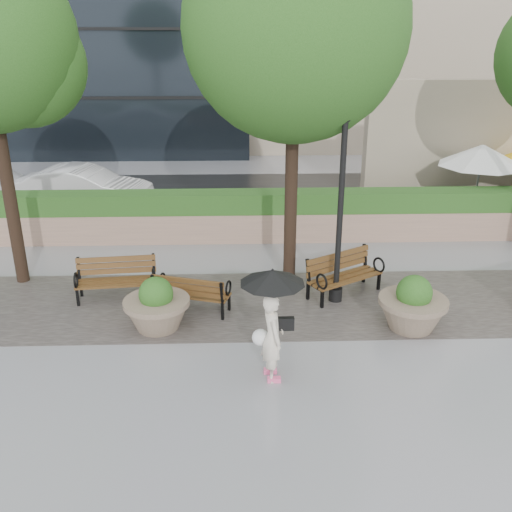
{
  "coord_description": "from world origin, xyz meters",
  "views": [
    {
      "loc": [
        0.48,
        -7.84,
        5.46
      ],
      "look_at": [
        0.83,
        2.99,
        1.1
      ],
      "focal_mm": 40.0,
      "sensor_mm": 36.0,
      "label": 1
    }
  ],
  "objects_px": {
    "car_right": "(84,189)",
    "planter_right": "(412,308)",
    "bench_1": "(117,288)",
    "bench_3": "(344,283)",
    "bench_2": "(192,300)",
    "planter_left": "(157,309)",
    "lamppost": "(340,223)",
    "pedestrian": "(272,314)"
  },
  "relations": [
    {
      "from": "car_right",
      "to": "planter_right",
      "type": "bearing_deg",
      "value": -125.24
    },
    {
      "from": "bench_1",
      "to": "bench_3",
      "type": "distance_m",
      "value": 4.91
    },
    {
      "from": "bench_1",
      "to": "bench_2",
      "type": "height_order",
      "value": "bench_1"
    },
    {
      "from": "bench_3",
      "to": "planter_left",
      "type": "height_order",
      "value": "planter_left"
    },
    {
      "from": "bench_2",
      "to": "lamppost",
      "type": "xyz_separation_m",
      "value": [
        3.04,
        0.39,
        1.51
      ]
    },
    {
      "from": "bench_2",
      "to": "planter_right",
      "type": "distance_m",
      "value": 4.4
    },
    {
      "from": "car_right",
      "to": "planter_left",
      "type": "bearing_deg",
      "value": -148.33
    },
    {
      "from": "car_right",
      "to": "pedestrian",
      "type": "relative_size",
      "value": 2.22
    },
    {
      "from": "planter_left",
      "to": "pedestrian",
      "type": "relative_size",
      "value": 0.66
    },
    {
      "from": "planter_left",
      "to": "bench_1",
      "type": "bearing_deg",
      "value": 128.02
    },
    {
      "from": "bench_3",
      "to": "car_right",
      "type": "bearing_deg",
      "value": 106.86
    },
    {
      "from": "planter_right",
      "to": "lamppost",
      "type": "xyz_separation_m",
      "value": [
        -1.27,
        1.25,
        1.33
      ]
    },
    {
      "from": "planter_right",
      "to": "car_right",
      "type": "bearing_deg",
      "value": 135.93
    },
    {
      "from": "planter_left",
      "to": "lamppost",
      "type": "distance_m",
      "value": 4.04
    },
    {
      "from": "bench_2",
      "to": "bench_3",
      "type": "xyz_separation_m",
      "value": [
        3.26,
        0.67,
        0.03
      ]
    },
    {
      "from": "bench_1",
      "to": "bench_3",
      "type": "xyz_separation_m",
      "value": [
        4.91,
        0.06,
        0.01
      ]
    },
    {
      "from": "bench_1",
      "to": "pedestrian",
      "type": "bearing_deg",
      "value": -49.74
    },
    {
      "from": "planter_left",
      "to": "bench_2",
      "type": "bearing_deg",
      "value": 48.95
    },
    {
      "from": "bench_2",
      "to": "planter_right",
      "type": "xyz_separation_m",
      "value": [
        4.31,
        -0.87,
        0.19
      ]
    },
    {
      "from": "planter_left",
      "to": "planter_right",
      "type": "height_order",
      "value": "planter_right"
    },
    {
      "from": "bench_1",
      "to": "car_right",
      "type": "bearing_deg",
      "value": 103.46
    },
    {
      "from": "bench_1",
      "to": "car_right",
      "type": "relative_size",
      "value": 0.4
    },
    {
      "from": "lamppost",
      "to": "car_right",
      "type": "distance_m",
      "value": 9.68
    },
    {
      "from": "planter_right",
      "to": "planter_left",
      "type": "bearing_deg",
      "value": 178.13
    },
    {
      "from": "bench_1",
      "to": "planter_left",
      "type": "xyz_separation_m",
      "value": [
        1.03,
        -1.32,
        0.15
      ]
    },
    {
      "from": "planter_left",
      "to": "planter_right",
      "type": "bearing_deg",
      "value": -1.87
    },
    {
      "from": "lamppost",
      "to": "pedestrian",
      "type": "height_order",
      "value": "lamppost"
    },
    {
      "from": "bench_2",
      "to": "planter_left",
      "type": "relative_size",
      "value": 1.29
    },
    {
      "from": "bench_2",
      "to": "pedestrian",
      "type": "bearing_deg",
      "value": 139.05
    },
    {
      "from": "bench_1",
      "to": "planter_right",
      "type": "bearing_deg",
      "value": -19.65
    },
    {
      "from": "bench_1",
      "to": "bench_2",
      "type": "xyz_separation_m",
      "value": [
        1.65,
        -0.61,
        -0.02
      ]
    },
    {
      "from": "planter_right",
      "to": "bench_3",
      "type": "bearing_deg",
      "value": 124.19
    },
    {
      "from": "car_right",
      "to": "bench_2",
      "type": "bearing_deg",
      "value": -142.34
    },
    {
      "from": "planter_left",
      "to": "car_right",
      "type": "xyz_separation_m",
      "value": [
        -3.27,
        7.78,
        0.29
      ]
    },
    {
      "from": "planter_left",
      "to": "pedestrian",
      "type": "distance_m",
      "value": 2.83
    },
    {
      "from": "bench_3",
      "to": "bench_2",
      "type": "bearing_deg",
      "value": 160.33
    },
    {
      "from": "pedestrian",
      "to": "planter_right",
      "type": "bearing_deg",
      "value": -71.94
    },
    {
      "from": "bench_2",
      "to": "car_right",
      "type": "xyz_separation_m",
      "value": [
        -3.89,
        7.07,
        0.46
      ]
    },
    {
      "from": "lamppost",
      "to": "bench_1",
      "type": "bearing_deg",
      "value": 177.22
    },
    {
      "from": "bench_2",
      "to": "planter_right",
      "type": "relative_size",
      "value": 1.24
    },
    {
      "from": "bench_3",
      "to": "planter_right",
      "type": "xyz_separation_m",
      "value": [
        1.05,
        -1.54,
        0.16
      ]
    },
    {
      "from": "bench_1",
      "to": "bench_3",
      "type": "bearing_deg",
      "value": -5.0
    }
  ]
}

